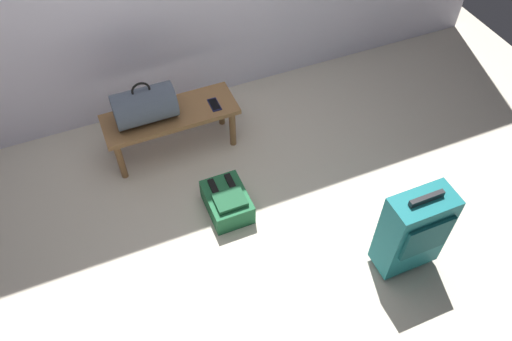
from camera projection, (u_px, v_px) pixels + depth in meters
ground_plane at (235, 244)px, 3.42m from camera, size 6.60×6.60×0.00m
bench at (171, 119)px, 3.75m from camera, size 1.00×0.36×0.38m
duffel_bag_slate at (144, 105)px, 3.57m from camera, size 0.44×0.26×0.34m
cell_phone at (214, 105)px, 3.76m from camera, size 0.07×0.14×0.01m
suitcase_upright_teal at (413, 231)px, 3.06m from camera, size 0.40×0.23×0.70m
backpack_green at (227, 202)px, 3.53m from camera, size 0.28×0.38×0.21m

